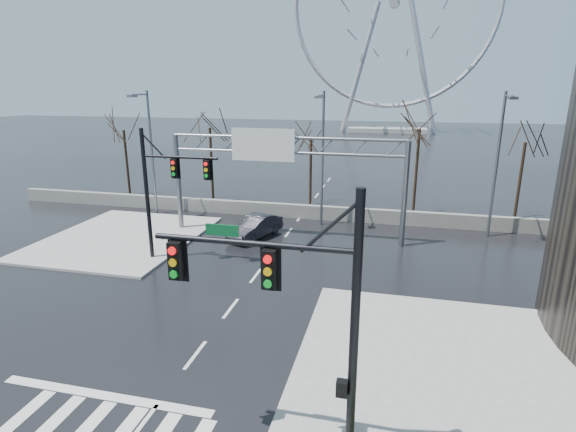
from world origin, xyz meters
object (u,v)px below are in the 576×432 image
(ferris_wheel, at_px, (394,11))
(car, at_px, (255,227))
(signal_mast_near, at_px, (302,304))
(signal_mast_far, at_px, (163,183))
(sign_gantry, at_px, (280,164))

(ferris_wheel, relative_size, car, 10.89)
(car, bearing_deg, signal_mast_near, -49.17)
(signal_mast_near, relative_size, ferris_wheel, 0.16)
(signal_mast_near, height_order, signal_mast_far, same)
(ferris_wheel, bearing_deg, signal_mast_far, -97.20)
(signal_mast_near, distance_m, sign_gantry, 19.79)
(signal_mast_far, relative_size, sign_gantry, 0.49)
(sign_gantry, xyz_separation_m, car, (-1.66, -0.50, -4.41))
(signal_mast_near, height_order, ferris_wheel, ferris_wheel)
(ferris_wheel, height_order, car, ferris_wheel)
(signal_mast_near, bearing_deg, signal_mast_far, 130.26)
(ferris_wheel, bearing_deg, car, -95.00)
(signal_mast_near, distance_m, car, 20.27)
(signal_mast_near, relative_size, car, 1.71)
(sign_gantry, bearing_deg, car, -163.39)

